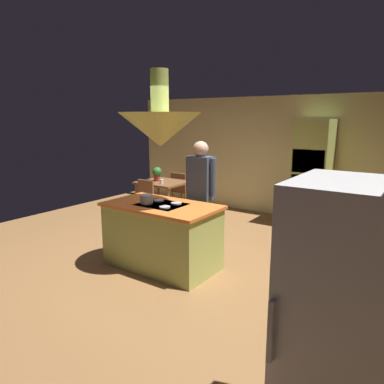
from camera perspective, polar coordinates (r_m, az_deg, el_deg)
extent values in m
plane|color=olive|center=(5.43, -3.34, -10.98)|extent=(8.16, 8.16, 0.00)
cube|color=beige|center=(8.05, 11.94, 5.64)|extent=(6.80, 0.10, 2.55)
cube|color=#A8B259|center=(5.13, -4.78, -7.15)|extent=(1.54, 0.85, 0.88)
cube|color=orange|center=(5.00, -4.87, -2.18)|extent=(1.60, 0.91, 0.04)
cube|color=black|center=(5.00, -4.87, -2.02)|extent=(0.64, 0.52, 0.01)
cylinder|color=#B2B2B7|center=(5.00, -7.24, -1.88)|extent=(0.15, 0.15, 0.02)
cylinder|color=#B2B2B7|center=(4.80, -4.39, -2.41)|extent=(0.15, 0.15, 0.02)
cylinder|color=#B2B2B7|center=(5.19, -5.32, -1.33)|extent=(0.15, 0.15, 0.02)
cylinder|color=#B2B2B7|center=(5.00, -2.51, -1.81)|extent=(0.15, 0.15, 0.02)
cube|color=#A8B259|center=(7.34, 18.55, 2.85)|extent=(0.66, 0.62, 2.08)
cube|color=black|center=(7.03, 18.02, 4.67)|extent=(0.60, 0.04, 0.44)
cube|color=black|center=(7.10, 17.77, 0.83)|extent=(0.60, 0.04, 0.44)
cube|color=white|center=(2.39, 23.83, -19.90)|extent=(0.72, 0.70, 1.77)
cube|color=#B2B2B7|center=(2.10, 12.46, -20.85)|extent=(0.03, 0.04, 0.36)
cube|color=brown|center=(7.68, -4.66, 1.53)|extent=(0.98, 0.86, 0.04)
cylinder|color=brown|center=(7.76, -8.80, -1.32)|extent=(0.06, 0.06, 0.72)
cylinder|color=brown|center=(7.21, -3.82, -2.21)|extent=(0.06, 0.06, 0.72)
cylinder|color=brown|center=(8.30, -5.29, -0.38)|extent=(0.06, 0.06, 0.72)
cylinder|color=brown|center=(7.79, -0.44, -1.14)|extent=(0.06, 0.06, 0.72)
cylinder|color=tan|center=(5.64, 0.57, -5.41)|extent=(0.14, 0.14, 0.87)
cylinder|color=tan|center=(5.54, 2.12, -5.72)|extent=(0.14, 0.14, 0.87)
cube|color=#3F4C66|center=(5.41, 1.38, 2.21)|extent=(0.36, 0.22, 0.67)
cylinder|color=#3F4C66|center=(5.53, -0.53, 2.77)|extent=(0.09, 0.09, 0.57)
cylinder|color=#3F4C66|center=(5.29, 3.37, 2.34)|extent=(0.09, 0.09, 0.57)
sphere|color=tan|center=(5.36, 1.40, 6.85)|extent=(0.23, 0.23, 0.23)
cone|color=#A8B259|center=(4.86, -5.09, 9.87)|extent=(1.10, 1.10, 0.45)
cylinder|color=#A8B259|center=(4.87, -5.20, 15.76)|extent=(0.24, 0.24, 0.55)
cone|color=beige|center=(7.56, -4.80, 9.91)|extent=(0.32, 0.32, 0.22)
cylinder|color=black|center=(7.56, -4.85, 13.02)|extent=(0.01, 0.01, 0.60)
cube|color=brown|center=(7.20, -8.30, -1.67)|extent=(0.40, 0.40, 0.04)
cube|color=brown|center=(7.28, -7.39, 0.28)|extent=(0.40, 0.04, 0.42)
cylinder|color=brown|center=(7.25, -10.15, -3.47)|extent=(0.04, 0.04, 0.43)
cylinder|color=brown|center=(7.03, -8.17, -3.91)|extent=(0.04, 0.04, 0.43)
cylinder|color=brown|center=(7.49, -8.32, -2.93)|extent=(0.04, 0.04, 0.43)
cylinder|color=brown|center=(7.27, -6.35, -3.33)|extent=(0.04, 0.04, 0.43)
cube|color=brown|center=(8.30, -1.43, 0.23)|extent=(0.40, 0.40, 0.04)
cube|color=brown|center=(8.12, -2.19, 1.55)|extent=(0.40, 0.04, 0.42)
cylinder|color=brown|center=(8.39, 0.20, -1.22)|extent=(0.04, 0.04, 0.43)
cylinder|color=brown|center=(8.58, -1.67, -0.93)|extent=(0.04, 0.04, 0.43)
cylinder|color=brown|center=(8.12, -1.16, -1.66)|extent=(0.04, 0.04, 0.43)
cylinder|color=brown|center=(8.32, -3.06, -1.35)|extent=(0.04, 0.04, 0.43)
cylinder|color=#99382D|center=(7.74, -5.57, 2.20)|extent=(0.14, 0.14, 0.12)
sphere|color=#2D722D|center=(7.72, -5.59, 3.22)|extent=(0.20, 0.20, 0.20)
cylinder|color=white|center=(7.41, -4.86, 1.67)|extent=(0.07, 0.07, 0.09)
cylinder|color=#B2B2B7|center=(4.99, -7.26, -1.10)|extent=(0.18, 0.18, 0.12)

